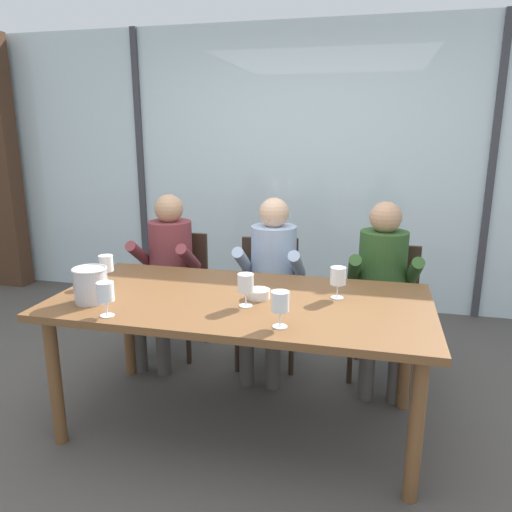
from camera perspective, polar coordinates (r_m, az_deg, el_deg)
name	(u,v)px	position (r m, az deg, el deg)	size (l,w,h in m)	color
ground	(276,350)	(3.89, 2.32, -10.90)	(14.00, 14.00, 0.00)	#4C4742
window_glass_panel	(302,170)	(4.67, 5.38, 9.95)	(7.24, 0.03, 2.60)	silver
window_mullion_left	(141,167)	(5.15, -13.17, 10.06)	(0.06, 0.06, 2.60)	#38383D
window_mullion_right	(491,173)	(4.70, 25.62, 8.64)	(0.06, 0.06, 2.60)	#38383D
hillside_vineyard	(333,185)	(8.22, 8.98, 8.10)	(13.24, 2.40, 1.54)	#386633
dining_table	(241,312)	(2.72, -1.77, -6.46)	(2.04, 1.01, 0.77)	brown
chair_near_curtain	(177,282)	(3.84, -9.12, -3.01)	(0.44, 0.44, 0.89)	#332319
chair_left_of_center	(268,290)	(3.62, 1.45, -3.93)	(0.49, 0.49, 0.89)	#332319
chair_center	(386,300)	(3.53, 14.84, -4.91)	(0.48, 0.48, 0.89)	#332319
person_maroon_top	(167,265)	(3.67, -10.30, -1.09)	(0.46, 0.61, 1.21)	brown
person_pale_blue_shirt	(271,273)	(3.43, 1.77, -1.94)	(0.46, 0.61, 1.21)	#9EB2D1
person_olive_shirt	(383,280)	(3.36, 14.49, -2.75)	(0.48, 0.63, 1.21)	#2D5123
ice_bucket_primary	(91,284)	(2.75, -18.67, -3.14)	(0.18, 0.18, 0.19)	#B7B7BC
tasting_bowl	(259,294)	(2.68, 0.31, -4.41)	(0.13, 0.13, 0.05)	silver
wine_glass_by_left_taster	(280,303)	(2.27, 2.83, -5.49)	(0.08, 0.08, 0.17)	silver
wine_glass_near_bucket	(338,277)	(2.69, 9.49, -2.46)	(0.08, 0.08, 0.17)	silver
wine_glass_center_pour	(246,285)	(2.54, -1.22, -3.33)	(0.08, 0.08, 0.17)	silver
wine_glass_by_right_taster	(105,293)	(2.51, -17.08, -4.16)	(0.08, 0.08, 0.17)	silver
wine_glass_spare_empty	(106,265)	(3.03, -17.01, -0.97)	(0.08, 0.08, 0.17)	silver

